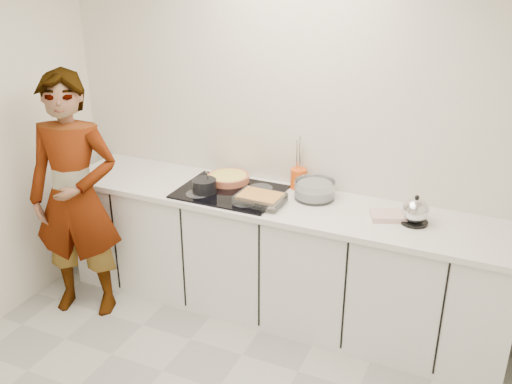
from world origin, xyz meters
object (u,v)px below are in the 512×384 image
at_px(baking_dish, 260,198).
at_px(cook, 75,198).
at_px(hob, 230,192).
at_px(mixing_bowl, 315,190).
at_px(saucepan, 204,186).
at_px(utensil_crock, 298,179).
at_px(tart_dish, 228,178).
at_px(kettle, 415,212).

xyz_separation_m(baking_dish, cook, (-1.24, -0.41, -0.06)).
relative_size(hob, mixing_bowl, 2.52).
xyz_separation_m(hob, saucepan, (-0.15, -0.09, 0.05)).
bearing_deg(utensil_crock, tart_dish, -165.90).
xyz_separation_m(hob, tart_dish, (-0.09, 0.16, 0.03)).
xyz_separation_m(kettle, cook, (-2.25, -0.54, -0.09)).
xyz_separation_m(utensil_crock, cook, (-1.38, -0.79, -0.09)).
distance_m(saucepan, kettle, 1.44).
bearing_deg(utensil_crock, baking_dish, -109.15).
height_order(tart_dish, saucepan, saucepan).
relative_size(baking_dish, utensil_crock, 2.19).
distance_m(hob, saucepan, 0.19).
bearing_deg(hob, tart_dish, 119.43).
xyz_separation_m(hob, mixing_bowl, (0.58, 0.15, 0.05)).
relative_size(saucepan, utensil_crock, 1.28).
relative_size(kettle, utensil_crock, 1.34).
height_order(saucepan, cook, cook).
height_order(hob, saucepan, saucepan).
bearing_deg(mixing_bowl, saucepan, -161.53).
xyz_separation_m(mixing_bowl, utensil_crock, (-0.17, 0.13, 0.01)).
distance_m(tart_dish, mixing_bowl, 0.67).
relative_size(mixing_bowl, cook, 0.16).
xyz_separation_m(tart_dish, kettle, (1.37, -0.12, 0.04)).
height_order(tart_dish, utensil_crock, utensil_crock).
bearing_deg(mixing_bowl, cook, -156.98).
bearing_deg(cook, baking_dish, 0.86).
bearing_deg(baking_dish, cook, -161.92).
height_order(utensil_crock, cook, cook).
bearing_deg(tart_dish, cook, -142.91).
bearing_deg(kettle, mixing_bowl, 170.89).
height_order(tart_dish, kettle, kettle).
xyz_separation_m(tart_dish, saucepan, (-0.06, -0.25, 0.02)).
bearing_deg(kettle, utensil_crock, 164.40).
bearing_deg(saucepan, utensil_crock, 33.61).
height_order(hob, cook, cook).
height_order(mixing_bowl, cook, cook).
height_order(hob, kettle, kettle).
distance_m(tart_dish, kettle, 1.38).
height_order(hob, tart_dish, tart_dish).
height_order(tart_dish, cook, cook).
bearing_deg(saucepan, mixing_bowl, 18.47).
distance_m(baking_dish, kettle, 1.01).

